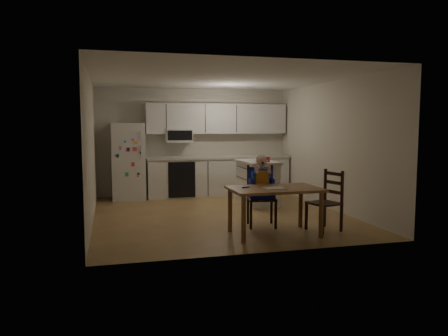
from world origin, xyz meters
The scene contains 10 objects.
room centered at (0.00, 0.48, 1.25)m, with size 4.52×5.01×2.51m.
refrigerator centered at (-1.55, 2.15, 0.85)m, with size 0.72×0.70×1.70m, color silver.
kitchen_run centered at (0.50, 2.24, 0.88)m, with size 3.37×0.62×2.15m.
kitchen_island centered at (1.05, 0.89, 0.46)m, with size 0.65×1.23×0.91m.
red_cup centered at (1.15, 0.53, 0.96)m, with size 0.08×0.08×0.10m, color #B61332.
dining_table centered at (0.44, -1.65, 0.62)m, with size 1.34×0.86×0.72m.
napkin centered at (0.39, -1.75, 0.73)m, with size 0.30×0.26×0.01m, color silver.
toddler_spoon centered at (0.01, -1.56, 0.73)m, with size 0.02×0.02×0.12m, color #1525B6.
chair_booster centered at (0.45, -1.03, 0.71)m, with size 0.52×0.52×1.17m.
chair_side centered at (1.38, -1.58, 0.54)m, with size 0.51×0.51×0.95m.
Camera 1 is at (-1.94, -7.73, 1.66)m, focal length 35.00 mm.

